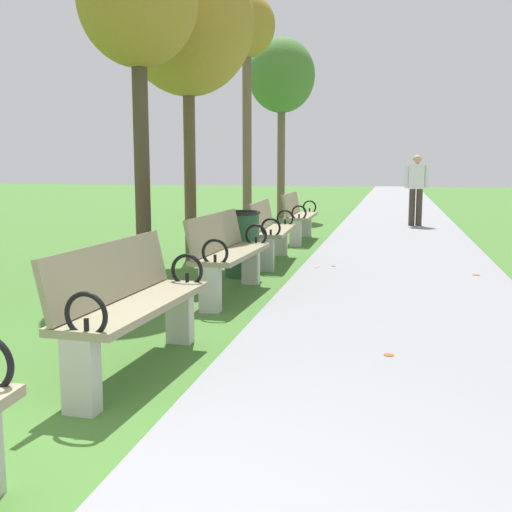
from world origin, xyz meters
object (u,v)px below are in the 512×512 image
Objects in this scene: tree_2 at (138,5)px; tree_5 at (282,77)px; tree_3 at (188,23)px; pedestrian_walking at (416,186)px; trash_bin at (242,244)px; park_bench_2 at (131,303)px; park_bench_3 at (228,252)px; park_bench_5 at (299,215)px; tree_4 at (247,34)px; park_bench_4 at (271,230)px.

tree_5 reaches higher than tree_2.
tree_3 is 2.76× the size of pedestrian_walking.
tree_5 is 5.59× the size of trash_bin.
pedestrian_walking reaches higher than park_bench_2.
park_bench_2 is 1.00× the size of park_bench_3.
park_bench_5 is 3.82m from trash_bin.
tree_4 is at bearing -162.97° from pedestrian_walking.
tree_4 is (-0.30, 4.88, 0.83)m from tree_3.
park_bench_5 is (-0.00, 2.66, 0.00)m from park_bench_4.
park_bench_2 is at bearing -84.33° from tree_5.
park_bench_3 is 3.05m from tree_2.
tree_3 is (-1.21, -2.68, 2.93)m from park_bench_5.
tree_4 is 7.25m from trash_bin.
trash_bin is at bearing -82.89° from tree_5.
tree_2 is at bearing -123.61° from park_bench_4.
tree_2 is (-1.20, -4.47, 2.75)m from park_bench_5.
tree_3 is 7.36m from pedestrian_walking.
tree_2 is at bearing 154.91° from park_bench_3.
park_bench_3 is 1.01× the size of park_bench_5.
tree_2 is (-1.20, 3.10, 2.75)m from park_bench_2.
tree_4 is (-1.51, 9.76, 3.76)m from park_bench_2.
tree_2 reaches higher than park_bench_3.
park_bench_4 is at bearing 82.72° from trash_bin.
tree_4 is 2.90m from tree_5.
tree_3 is 0.88× the size of tree_4.
park_bench_2 is 4.91m from park_bench_4.
park_bench_4 is 2.66m from park_bench_5.
pedestrian_walking is (2.22, 3.34, 0.44)m from park_bench_5.
pedestrian_walking reaches higher than park_bench_3.
pedestrian_walking is at bearing 71.69° from trash_bin.
tree_4 is 6.07× the size of trash_bin.
tree_5 is (0.26, 2.83, -0.55)m from tree_4.
park_bench_3 is 10.64m from tree_5.
tree_3 is at bearing 117.20° from park_bench_3.
tree_5 is (-1.25, 12.60, 3.20)m from park_bench_2.
tree_5 is at bearing 99.24° from park_bench_4.
tree_5 reaches higher than park_bench_2.
park_bench_4 is (0.00, 2.37, 0.00)m from park_bench_3.
trash_bin is at bearing 31.87° from tree_2.
park_bench_4 is 6.41m from pedestrian_walking.
tree_4 reaches higher than tree_2.
tree_5 reaches higher than tree_3.
park_bench_3 is 1.23m from trash_bin.
tree_5 is 9.49m from trash_bin.
tree_2 is 1.80m from tree_3.
tree_3 is 7.71m from tree_5.
tree_3 reaches higher than tree_2.
tree_3 is 3.37m from trash_bin.
tree_5 is 2.90× the size of pedestrian_walking.
tree_2 is 8.83m from pedestrian_walking.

